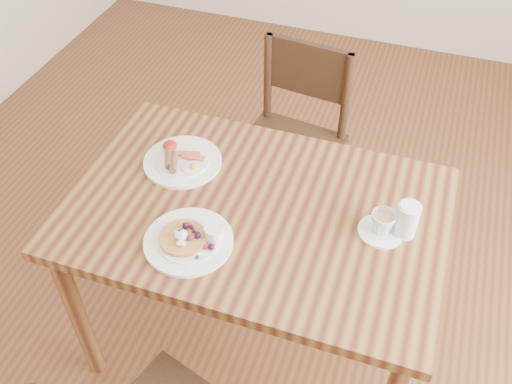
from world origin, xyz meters
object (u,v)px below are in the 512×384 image
at_px(chair_far, 292,138).
at_px(water_glass, 407,220).
at_px(breakfast_plate, 181,160).
at_px(dining_table, 256,228).
at_px(teacup_saucer, 382,225).
at_px(pancake_plate, 190,239).

relative_size(chair_far, water_glass, 7.60).
xyz_separation_m(chair_far, breakfast_plate, (-0.24, -0.56, 0.27)).
distance_m(dining_table, water_glass, 0.49).
distance_m(dining_table, breakfast_plate, 0.35).
bearing_deg(teacup_saucer, pancake_plate, -156.92).
bearing_deg(pancake_plate, chair_far, 85.55).
distance_m(breakfast_plate, teacup_saucer, 0.71).
relative_size(dining_table, breakfast_plate, 4.44).
distance_m(dining_table, teacup_saucer, 0.42).
height_order(dining_table, teacup_saucer, teacup_saucer).
relative_size(chair_far, breakfast_plate, 3.26).
distance_m(breakfast_plate, water_glass, 0.78).
height_order(teacup_saucer, water_glass, water_glass).
relative_size(pancake_plate, breakfast_plate, 1.00).
bearing_deg(pancake_plate, breakfast_plate, 118.64).
xyz_separation_m(teacup_saucer, water_glass, (0.07, 0.02, 0.02)).
relative_size(dining_table, pancake_plate, 4.44).
bearing_deg(water_glass, teacup_saucer, -162.92).
bearing_deg(breakfast_plate, pancake_plate, -61.36).
xyz_separation_m(dining_table, teacup_saucer, (0.39, 0.03, 0.13)).
relative_size(dining_table, teacup_saucer, 8.57).
xyz_separation_m(pancake_plate, water_glass, (0.60, 0.25, 0.04)).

